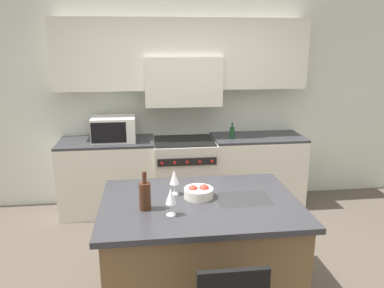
{
  "coord_description": "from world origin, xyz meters",
  "views": [
    {
      "loc": [
        -0.46,
        -2.79,
        2.12
      ],
      "look_at": [
        -0.03,
        0.68,
        1.16
      ],
      "focal_mm": 35.0,
      "sensor_mm": 36.0,
      "label": 1
    }
  ],
  "objects_px": {
    "microwave": "(114,129)",
    "oil_bottle_on_counter": "(232,132)",
    "wine_bottle": "(145,195)",
    "wine_glass_far": "(174,178)",
    "range_stove": "(184,175)",
    "wine_glass_near": "(171,197)",
    "fruit_bowl": "(199,192)"
  },
  "relations": [
    {
      "from": "wine_bottle",
      "to": "wine_glass_near",
      "type": "xyz_separation_m",
      "value": [
        0.18,
        -0.12,
        0.03
      ]
    },
    {
      "from": "range_stove",
      "to": "fruit_bowl",
      "type": "distance_m",
      "value": 1.86
    },
    {
      "from": "range_stove",
      "to": "fruit_bowl",
      "type": "relative_size",
      "value": 3.91
    },
    {
      "from": "fruit_bowl",
      "to": "microwave",
      "type": "bearing_deg",
      "value": 113.87
    },
    {
      "from": "range_stove",
      "to": "oil_bottle_on_counter",
      "type": "distance_m",
      "value": 0.82
    },
    {
      "from": "microwave",
      "to": "oil_bottle_on_counter",
      "type": "xyz_separation_m",
      "value": [
        1.47,
        -0.06,
        -0.07
      ]
    },
    {
      "from": "wine_glass_near",
      "to": "wine_bottle",
      "type": "bearing_deg",
      "value": 146.18
    },
    {
      "from": "microwave",
      "to": "oil_bottle_on_counter",
      "type": "relative_size",
      "value": 2.61
    },
    {
      "from": "wine_glass_near",
      "to": "fruit_bowl",
      "type": "relative_size",
      "value": 0.89
    },
    {
      "from": "microwave",
      "to": "wine_glass_far",
      "type": "distance_m",
      "value": 1.83
    },
    {
      "from": "wine_bottle",
      "to": "wine_glass_far",
      "type": "xyz_separation_m",
      "value": [
        0.24,
        0.26,
        0.03
      ]
    },
    {
      "from": "wine_glass_far",
      "to": "wine_glass_near",
      "type": "bearing_deg",
      "value": -98.02
    },
    {
      "from": "fruit_bowl",
      "to": "oil_bottle_on_counter",
      "type": "relative_size",
      "value": 1.17
    },
    {
      "from": "range_stove",
      "to": "wine_glass_near",
      "type": "relative_size",
      "value": 4.39
    },
    {
      "from": "oil_bottle_on_counter",
      "to": "wine_glass_far",
      "type": "bearing_deg",
      "value": -117.36
    },
    {
      "from": "range_stove",
      "to": "oil_bottle_on_counter",
      "type": "relative_size",
      "value": 4.58
    },
    {
      "from": "range_stove",
      "to": "wine_glass_far",
      "type": "xyz_separation_m",
      "value": [
        -0.25,
        -1.7,
        0.6
      ]
    },
    {
      "from": "wine_glass_near",
      "to": "fruit_bowl",
      "type": "height_order",
      "value": "wine_glass_near"
    },
    {
      "from": "wine_bottle",
      "to": "wine_glass_far",
      "type": "relative_size",
      "value": 1.42
    },
    {
      "from": "wine_bottle",
      "to": "fruit_bowl",
      "type": "relative_size",
      "value": 1.26
    },
    {
      "from": "range_stove",
      "to": "fruit_bowl",
      "type": "height_order",
      "value": "fruit_bowl"
    },
    {
      "from": "wine_glass_near",
      "to": "oil_bottle_on_counter",
      "type": "bearing_deg",
      "value": 65.9
    },
    {
      "from": "range_stove",
      "to": "microwave",
      "type": "relative_size",
      "value": 1.75
    },
    {
      "from": "wine_bottle",
      "to": "fruit_bowl",
      "type": "xyz_separation_m",
      "value": [
        0.43,
        0.17,
        -0.07
      ]
    },
    {
      "from": "fruit_bowl",
      "to": "oil_bottle_on_counter",
      "type": "height_order",
      "value": "oil_bottle_on_counter"
    },
    {
      "from": "oil_bottle_on_counter",
      "to": "range_stove",
      "type": "bearing_deg",
      "value": 176.45
    },
    {
      "from": "wine_glass_near",
      "to": "wine_glass_far",
      "type": "distance_m",
      "value": 0.38
    },
    {
      "from": "wine_bottle",
      "to": "wine_glass_far",
      "type": "bearing_deg",
      "value": 47.46
    },
    {
      "from": "range_stove",
      "to": "microwave",
      "type": "distance_m",
      "value": 1.07
    },
    {
      "from": "wine_bottle",
      "to": "oil_bottle_on_counter",
      "type": "distance_m",
      "value": 2.22
    },
    {
      "from": "wine_glass_near",
      "to": "microwave",
      "type": "bearing_deg",
      "value": 104.86
    },
    {
      "from": "wine_glass_far",
      "to": "fruit_bowl",
      "type": "xyz_separation_m",
      "value": [
        0.19,
        -0.09,
        -0.1
      ]
    }
  ]
}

